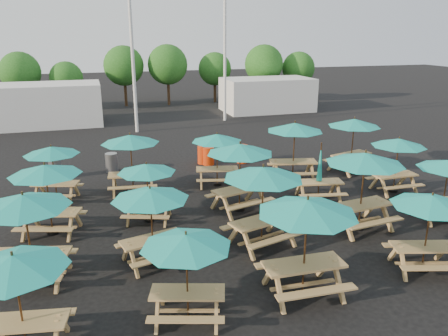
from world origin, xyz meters
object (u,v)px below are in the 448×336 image
object	(u,v)px
picnic_unit_6	(147,171)
waste_bin_2	(203,155)
picnic_unit_2	(45,173)
picnic_unit_14	(319,177)
waste_bin_4	(242,154)
picnic_unit_3	(52,153)
picnic_unit_12	(431,205)
waste_bin_1	(112,163)
picnic_unit_10	(240,152)
picnic_unit_19	(354,125)
picnic_unit_13	(365,162)
waste_bin_3	(209,156)
picnic_unit_1	(24,206)
picnic_unit_15	(295,130)
picnic_unit_8	(307,212)
picnic_unit_11	(217,140)
picnic_unit_5	(150,198)
picnic_unit_9	(263,177)
picnic_unit_4	(186,245)
picnic_unit_0	(14,268)
waste_bin_0	(56,168)
picnic_unit_7	(130,142)
picnic_unit_18	(399,145)

from	to	relation	value
picnic_unit_6	waste_bin_2	xyz separation A→B (m)	(3.44, 6.06, -1.33)
picnic_unit_2	picnic_unit_6	distance (m)	3.06
picnic_unit_14	waste_bin_2	distance (m)	6.69
picnic_unit_6	waste_bin_4	distance (m)	7.86
picnic_unit_3	waste_bin_4	xyz separation A→B (m)	(8.38, 2.74, -1.41)
picnic_unit_12	waste_bin_1	world-z (taller)	picnic_unit_12
picnic_unit_10	picnic_unit_19	distance (m)	6.98
picnic_unit_13	waste_bin_3	bearing A→B (deg)	101.81
picnic_unit_12	waste_bin_2	bearing A→B (deg)	121.27
picnic_unit_1	picnic_unit_19	xyz separation A→B (m)	(12.89, 5.77, 0.06)
picnic_unit_14	picnic_unit_15	size ratio (longest dim) A/B	0.79
picnic_unit_8	picnic_unit_13	bearing A→B (deg)	41.37
picnic_unit_10	picnic_unit_11	bearing A→B (deg)	74.89
waste_bin_2	picnic_unit_19	bearing A→B (deg)	-27.40
picnic_unit_5	picnic_unit_9	bearing A→B (deg)	-12.48
picnic_unit_4	picnic_unit_0	bearing A→B (deg)	-160.99
picnic_unit_3	picnic_unit_0	bearing A→B (deg)	-73.92
picnic_unit_19	waste_bin_0	bearing A→B (deg)	151.14
picnic_unit_13	waste_bin_3	size ratio (longest dim) A/B	3.10
picnic_unit_0	picnic_unit_15	xyz separation A→B (m)	(9.71, 8.20, 0.29)
picnic_unit_11	picnic_unit_14	distance (m)	4.32
picnic_unit_11	picnic_unit_1	bearing A→B (deg)	-125.15
picnic_unit_11	picnic_unit_12	bearing A→B (deg)	-54.13
picnic_unit_7	picnic_unit_8	distance (m)	8.94
waste_bin_0	picnic_unit_11	bearing A→B (deg)	-24.62
picnic_unit_11	picnic_unit_13	distance (m)	6.29
picnic_unit_6	picnic_unit_12	world-z (taller)	picnic_unit_12
picnic_unit_19	picnic_unit_11	bearing A→B (deg)	164.43
picnic_unit_2	picnic_unit_10	distance (m)	6.27
waste_bin_3	picnic_unit_2	bearing A→B (deg)	-138.75
picnic_unit_1	picnic_unit_2	distance (m)	2.82
waste_bin_1	waste_bin_0	bearing A→B (deg)	-175.59
picnic_unit_10	picnic_unit_14	world-z (taller)	picnic_unit_10
picnic_unit_9	picnic_unit_4	bearing A→B (deg)	-150.98
picnic_unit_15	waste_bin_1	world-z (taller)	picnic_unit_15
picnic_unit_6	picnic_unit_4	bearing A→B (deg)	-69.30
picnic_unit_4	waste_bin_2	world-z (taller)	picnic_unit_4
picnic_unit_6	picnic_unit_9	size ratio (longest dim) A/B	0.85
picnic_unit_6	waste_bin_4	xyz separation A→B (m)	(5.30, 5.66, -1.33)
picnic_unit_3	waste_bin_2	xyz separation A→B (m)	(6.52, 3.15, -1.41)
picnic_unit_0	waste_bin_2	xyz separation A→B (m)	(6.63, 11.70, -1.46)
picnic_unit_15	waste_bin_0	world-z (taller)	picnic_unit_15
picnic_unit_10	picnic_unit_19	bearing A→B (deg)	8.95
picnic_unit_3	picnic_unit_14	bearing A→B (deg)	0.10
picnic_unit_2	picnic_unit_12	xyz separation A→B (m)	(9.59, -5.26, -0.12)
picnic_unit_3	picnic_unit_18	xyz separation A→B (m)	(12.79, -2.92, 0.06)
picnic_unit_1	waste_bin_4	distance (m)	12.24
waste_bin_1	picnic_unit_10	bearing A→B (deg)	-55.50
picnic_unit_6	picnic_unit_12	distance (m)	8.44
picnic_unit_9	picnic_unit_10	bearing A→B (deg)	69.46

